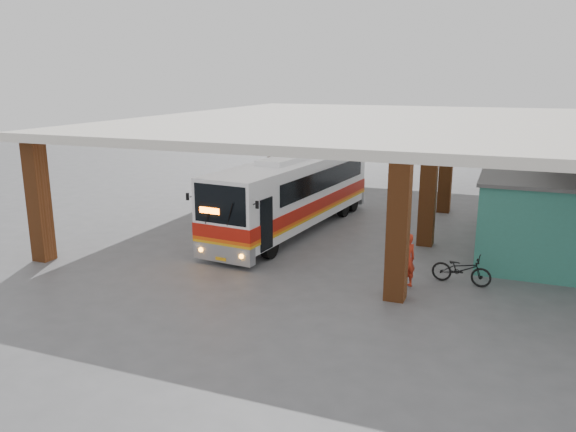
% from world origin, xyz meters
% --- Properties ---
extents(ground, '(90.00, 90.00, 0.00)m').
position_xyz_m(ground, '(0.00, 0.00, 0.00)').
color(ground, '#515154').
rests_on(ground, ground).
extents(brick_columns, '(20.10, 21.60, 4.35)m').
position_xyz_m(brick_columns, '(1.43, 5.00, 2.17)').
color(brick_columns, brown).
rests_on(brick_columns, ground).
extents(canopy_roof, '(21.00, 23.00, 0.30)m').
position_xyz_m(canopy_roof, '(0.50, 6.50, 4.50)').
color(canopy_roof, silver).
rests_on(canopy_roof, brick_columns).
extents(shop_building, '(5.20, 8.20, 3.11)m').
position_xyz_m(shop_building, '(7.49, 4.00, 1.56)').
color(shop_building, '#327E6E').
rests_on(shop_building, ground).
extents(coach_bus, '(3.44, 11.38, 3.27)m').
position_xyz_m(coach_bus, '(-2.60, 3.09, 1.62)').
color(coach_bus, white).
rests_on(coach_bus, ground).
extents(motorcycle, '(1.92, 0.86, 0.98)m').
position_xyz_m(motorcycle, '(4.70, -0.97, 0.49)').
color(motorcycle, black).
rests_on(motorcycle, ground).
extents(pedestrian, '(0.76, 0.73, 1.75)m').
position_xyz_m(pedestrian, '(3.10, -1.87, 0.87)').
color(pedestrian, red).
rests_on(pedestrian, ground).
extents(red_chair, '(0.58, 0.58, 0.84)m').
position_xyz_m(red_chair, '(5.09, 7.79, 0.39)').
color(red_chair, '#AE1A12').
rests_on(red_chair, ground).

